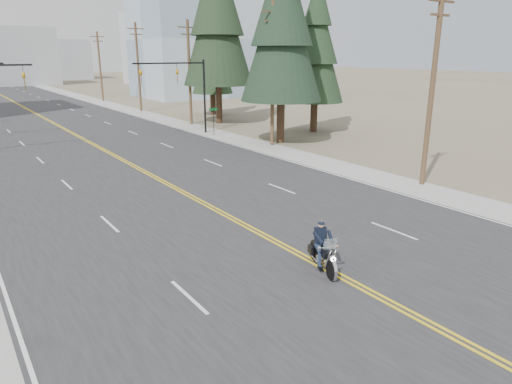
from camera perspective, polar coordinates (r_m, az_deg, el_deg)
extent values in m
plane|color=#776D56|center=(15.20, 16.66, -13.33)|extent=(400.00, 400.00, 0.00)
cube|color=#303033|center=(78.96, -27.33, 9.56)|extent=(20.00, 200.00, 0.01)
cube|color=#A5A5A0|center=(81.31, -19.22, 10.64)|extent=(3.00, 200.00, 0.01)
imported|color=#BF8C0C|center=(40.35, -27.08, 13.04)|extent=(0.21, 0.26, 1.30)
cylinder|color=black|center=(45.55, -6.45, 11.73)|extent=(0.20, 0.20, 7.00)
cylinder|color=black|center=(43.82, -10.76, 15.54)|extent=(7.00, 0.14, 0.14)
imported|color=#BF8C0C|center=(44.13, -9.86, 14.75)|extent=(0.21, 0.26, 1.30)
imported|color=#BF8C0C|center=(42.76, -14.23, 14.44)|extent=(0.21, 0.26, 1.30)
cylinder|color=black|center=(43.97, -5.32, 8.69)|extent=(0.06, 0.06, 2.60)
cube|color=#0C5926|center=(43.81, -5.36, 10.25)|extent=(0.90, 0.03, 0.25)
cylinder|color=brown|center=(28.14, 21.13, 11.73)|extent=(0.30, 0.30, 11.00)
cube|color=brown|center=(28.21, 22.19, 21.25)|extent=(2.20, 0.12, 0.12)
cube|color=brown|center=(28.15, 22.03, 19.84)|extent=(1.60, 0.12, 0.12)
cylinder|color=brown|center=(38.63, 2.09, 14.27)|extent=(0.30, 0.30, 11.50)
cube|color=brown|center=(38.73, 2.17, 21.61)|extent=(2.20, 0.12, 0.12)
cube|color=brown|center=(38.68, 2.16, 20.57)|extent=(1.60, 0.12, 0.12)
cylinder|color=brown|center=(51.43, -8.32, 14.46)|extent=(0.30, 0.30, 11.00)
cube|color=brown|center=(51.46, -8.55, 19.70)|extent=(2.20, 0.12, 0.12)
cube|color=brown|center=(51.43, -8.52, 18.92)|extent=(1.60, 0.12, 0.12)
cylinder|color=brown|center=(65.16, -14.50, 14.80)|extent=(0.30, 0.30, 11.50)
cube|color=brown|center=(65.21, -14.83, 19.14)|extent=(2.20, 0.12, 0.12)
cube|color=brown|center=(65.18, -14.79, 18.53)|extent=(1.60, 0.12, 0.12)
cylinder|color=brown|center=(81.27, -18.90, 14.57)|extent=(0.30, 0.30, 11.00)
cube|color=brown|center=(81.30, -19.23, 17.87)|extent=(2.20, 0.12, 0.12)
cube|color=brown|center=(81.27, -19.18, 17.38)|extent=(1.60, 0.12, 0.12)
cube|color=#9EB5CC|center=(88.83, -6.45, 18.35)|extent=(24.00, 16.00, 20.00)
cube|color=#ADB2B7|center=(134.18, -27.84, 14.76)|extent=(18.00, 14.00, 14.00)
cube|color=#B7BCC6|center=(128.31, -12.13, 17.15)|extent=(16.00, 12.00, 18.00)
cube|color=#B7BCC6|center=(161.86, -22.93, 15.03)|extent=(14.00, 14.00, 12.00)
cylinder|color=#382619|center=(40.31, 3.08, 8.76)|extent=(0.71, 0.71, 3.65)
cone|color=black|center=(39.95, 3.26, 19.19)|extent=(6.90, 6.90, 10.96)
cylinder|color=#382619|center=(46.54, 7.23, 9.31)|extent=(0.65, 0.65, 2.96)
cone|color=black|center=(46.16, 7.51, 16.62)|extent=(5.56, 5.56, 8.89)
cone|color=black|center=(46.22, 7.64, 19.74)|extent=(4.17, 4.17, 6.67)
cylinder|color=#382619|center=(52.19, -4.64, 10.89)|extent=(0.74, 0.74, 4.23)
cone|color=black|center=(52.01, -4.87, 20.20)|extent=(7.62, 7.62, 12.70)
cylinder|color=#382619|center=(59.65, -5.39, 10.89)|extent=(0.64, 0.64, 2.75)
cone|color=black|center=(59.34, -5.54, 16.18)|extent=(5.13, 5.13, 8.25)
cone|color=black|center=(59.36, -5.61, 18.43)|extent=(3.85, 3.85, 6.19)
cone|color=black|center=(59.48, -5.68, 20.68)|extent=(2.57, 2.57, 4.40)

